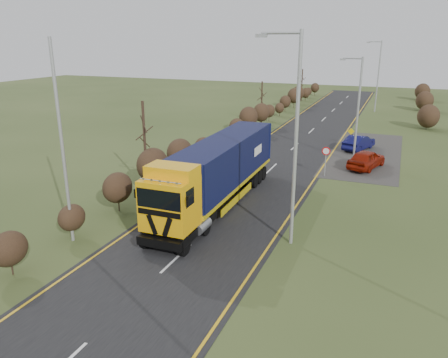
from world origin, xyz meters
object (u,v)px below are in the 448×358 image
car_red_hatchback (366,159)px  lorry (218,169)px  car_blue_sedan (359,143)px  streetlight_near (293,132)px  speed_sign (326,156)px

car_red_hatchback → lorry: bearing=74.2°
lorry → car_blue_sedan: 19.20m
lorry → streetlight_near: size_ratio=1.43×
car_blue_sedan → streetlight_near: streetlight_near is taller
car_red_hatchback → speed_sign: 4.39m
lorry → streetlight_near: (5.31, -3.46, 3.39)m
streetlight_near → car_red_hatchback: bearing=80.9°
car_blue_sedan → speed_sign: (-1.52, -9.41, 0.88)m
streetlight_near → speed_sign: bearing=91.0°
streetlight_near → speed_sign: 12.70m
car_red_hatchback → speed_sign: (-2.69, -3.37, 0.82)m
speed_sign → lorry: bearing=-120.8°
car_red_hatchback → car_blue_sedan: bearing=-61.6°
lorry → speed_sign: bearing=58.6°
lorry → car_red_hatchback: bearing=56.2°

